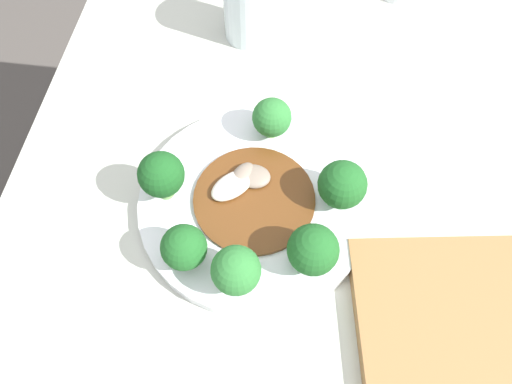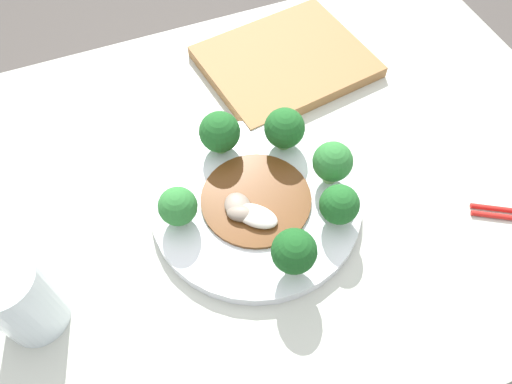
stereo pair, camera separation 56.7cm
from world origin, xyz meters
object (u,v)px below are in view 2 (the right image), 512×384
object	(u,v)px
plate	(256,204)
stirfry_center	(253,204)
broccoli_south	(220,132)
drinking_glass	(21,299)
broccoli_southwest	(285,128)
broccoli_northwest	(339,205)
cutting_board	(286,62)
broccoli_east	(178,207)
broccoli_west	(333,162)
broccoli_north	(294,252)

from	to	relation	value
plate	stirfry_center	size ratio (longest dim) A/B	1.91
broccoli_south	stirfry_center	xyz separation A→B (m)	(-0.01, 0.11, -0.03)
stirfry_center	drinking_glass	bearing A→B (deg)	7.93
broccoli_southwest	broccoli_northwest	bearing A→B (deg)	96.01
broccoli_northwest	broccoli_southwest	xyz separation A→B (m)	(0.01, -0.14, 0.00)
cutting_board	broccoli_south	bearing A→B (deg)	40.35
broccoli_northwest	broccoli_southwest	bearing A→B (deg)	-83.99
stirfry_center	cutting_board	distance (m)	0.29
broccoli_east	broccoli_northwest	xyz separation A→B (m)	(-0.19, 0.07, 0.00)
broccoli_east	broccoli_southwest	distance (m)	0.19
broccoli_west	stirfry_center	bearing A→B (deg)	1.08
broccoli_west	cutting_board	xyz separation A→B (m)	(-0.04, -0.25, -0.05)
broccoli_north	broccoli_southwest	world-z (taller)	broccoli_north
drinking_glass	broccoli_west	bearing A→B (deg)	-173.98
broccoli_north	drinking_glass	size ratio (longest dim) A/B	0.61
broccoli_north	broccoli_southwest	distance (m)	0.20
broccoli_west	broccoli_northwest	bearing A→B (deg)	71.48
plate	cutting_board	world-z (taller)	cutting_board
broccoli_northwest	drinking_glass	xyz separation A→B (m)	(0.39, -0.02, 0.01)
plate	broccoli_northwest	bearing A→B (deg)	143.06
broccoli_southwest	cutting_board	world-z (taller)	broccoli_southwest
broccoli_east	cutting_board	bearing A→B (deg)	-137.50
plate	broccoli_west	size ratio (longest dim) A/B	4.29
drinking_glass	cutting_board	distance (m)	0.54
broccoli_north	cutting_board	xyz separation A→B (m)	(-0.15, -0.35, -0.05)
broccoli_northwest	broccoli_south	bearing A→B (deg)	-58.87
cutting_board	broccoli_east	bearing A→B (deg)	42.50
broccoli_north	broccoli_south	size ratio (longest dim) A/B	1.09
stirfry_center	drinking_glass	xyz separation A→B (m)	(0.29, 0.04, 0.04)
broccoli_east	broccoli_north	size ratio (longest dim) A/B	0.82
broccoli_south	cutting_board	distance (m)	0.22
broccoli_south	drinking_glass	world-z (taller)	drinking_glass
plate	cutting_board	xyz separation A→B (m)	(-0.15, -0.24, 0.00)
plate	broccoli_east	world-z (taller)	broccoli_east
broccoli_west	cutting_board	size ratio (longest dim) A/B	0.23
cutting_board	drinking_glass	bearing A→B (deg)	32.63
broccoli_northwest	broccoli_north	world-z (taller)	broccoli_north
broccoli_southwest	drinking_glass	world-z (taller)	drinking_glass
broccoli_west	drinking_glass	bearing A→B (deg)	6.02
stirfry_center	broccoli_southwest	bearing A→B (deg)	-134.55
broccoli_east	plate	bearing A→B (deg)	175.13
broccoli_southwest	cutting_board	size ratio (longest dim) A/B	0.23
broccoli_east	stirfry_center	size ratio (longest dim) A/B	0.39
drinking_glass	cutting_board	world-z (taller)	drinking_glass
plate	broccoli_southwest	world-z (taller)	broccoli_southwest
stirfry_center	drinking_glass	distance (m)	0.30
stirfry_center	broccoli_north	bearing A→B (deg)	96.76
broccoli_south	broccoli_southwest	distance (m)	0.09
drinking_glass	cutting_board	bearing A→B (deg)	-147.37
broccoli_west	broccoli_southwest	bearing A→B (deg)	-66.08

